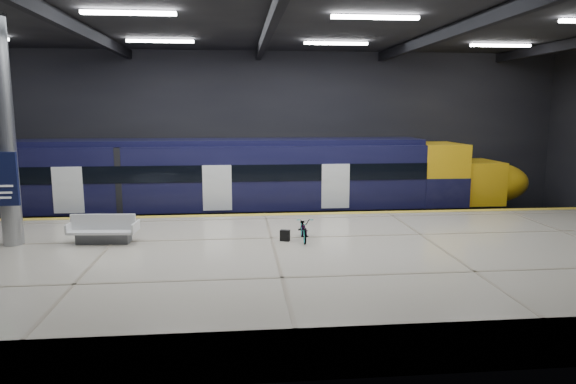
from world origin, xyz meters
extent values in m
plane|color=black|center=(0.00, 0.00, 0.00)|extent=(30.00, 30.00, 0.00)
cube|color=black|center=(0.00, 8.00, 4.00)|extent=(30.00, 0.10, 8.00)
cube|color=black|center=(0.00, -8.00, 4.00)|extent=(30.00, 0.10, 8.00)
cube|color=black|center=(0.00, 0.00, 8.00)|extent=(30.00, 16.00, 0.10)
cube|color=black|center=(-6.00, 0.00, 7.75)|extent=(0.25, 16.00, 0.40)
cube|color=black|center=(0.00, 0.00, 7.75)|extent=(0.25, 16.00, 0.40)
cube|color=black|center=(6.00, 0.00, 7.75)|extent=(0.25, 16.00, 0.40)
cube|color=white|center=(-4.00, -2.00, 7.88)|extent=(2.60, 0.18, 0.10)
cube|color=white|center=(3.00, -2.00, 7.88)|extent=(2.60, 0.18, 0.10)
cube|color=white|center=(-4.00, 4.00, 7.88)|extent=(2.60, 0.18, 0.10)
cube|color=white|center=(3.00, 4.00, 7.88)|extent=(2.60, 0.18, 0.10)
cube|color=white|center=(10.00, 4.00, 7.88)|extent=(2.60, 0.18, 0.10)
cube|color=#B4AB98|center=(0.00, -2.50, 0.55)|extent=(30.00, 11.00, 1.10)
cube|color=gold|center=(0.00, 2.75, 1.11)|extent=(30.00, 0.40, 0.01)
cube|color=gray|center=(0.00, 4.78, 0.08)|extent=(30.00, 0.08, 0.16)
cube|color=gray|center=(0.00, 6.22, 0.08)|extent=(30.00, 0.08, 0.16)
cube|color=black|center=(-4.92, 5.50, 0.55)|extent=(24.00, 2.58, 0.80)
cube|color=black|center=(-4.92, 5.50, 2.33)|extent=(24.00, 2.80, 2.75)
cube|color=black|center=(-4.92, 5.50, 3.82)|extent=(24.00, 2.30, 0.24)
cube|color=black|center=(-4.92, 4.09, 2.60)|extent=(24.00, 0.04, 0.70)
cube|color=white|center=(-1.92, 4.08, 2.00)|extent=(1.20, 0.05, 1.90)
cube|color=gold|center=(8.08, 5.50, 2.33)|extent=(2.00, 2.80, 2.75)
ellipsoid|color=gold|center=(10.68, 5.50, 1.85)|extent=(3.60, 2.52, 1.90)
cube|color=black|center=(8.38, 5.50, 2.50)|extent=(1.60, 2.38, 0.80)
cube|color=#595B60|center=(-5.26, -1.08, 1.25)|extent=(1.65, 0.63, 0.30)
cube|color=silver|center=(-5.26, -1.08, 1.48)|extent=(2.08, 1.02, 0.08)
cube|color=silver|center=(-5.26, -1.08, 1.76)|extent=(2.01, 0.24, 0.50)
cube|color=silver|center=(-6.26, -1.00, 1.60)|extent=(0.13, 0.86, 0.30)
cube|color=silver|center=(-4.26, -1.16, 1.60)|extent=(0.13, 0.86, 0.30)
imported|color=#99999E|center=(1.01, -1.41, 1.49)|extent=(0.56, 1.49, 0.77)
cube|color=black|center=(0.41, -1.41, 1.28)|extent=(0.34, 0.27, 0.35)
cylinder|color=#9EA0A5|center=(-8.00, -1.00, 4.55)|extent=(0.60, 0.60, 6.90)
cube|color=#10153B|center=(-8.00, -1.42, 3.20)|extent=(0.90, 0.12, 1.60)
camera|label=1|loc=(-1.06, -17.20, 5.24)|focal=32.00mm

